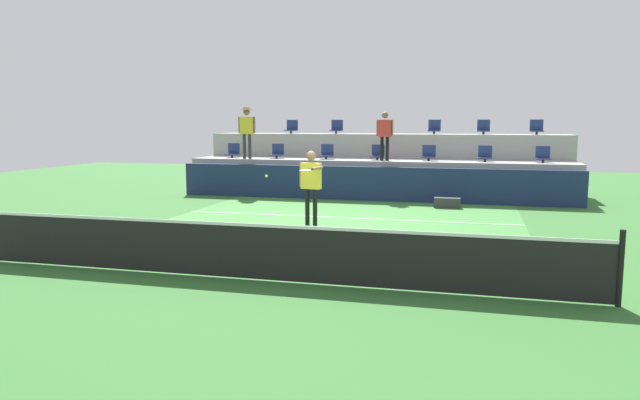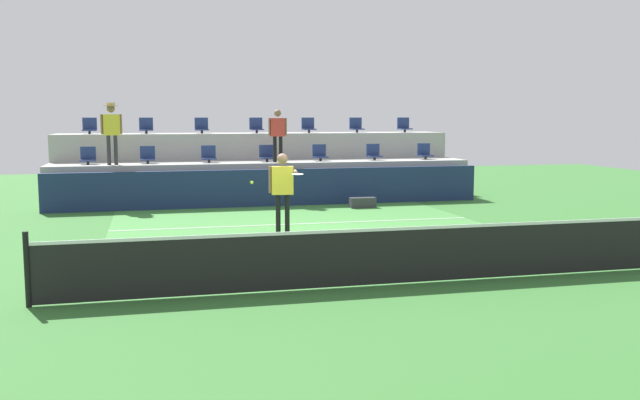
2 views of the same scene
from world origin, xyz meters
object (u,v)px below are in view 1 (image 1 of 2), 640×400
object	(u,v)px
stadium_chair_lower_center	(378,154)
stadium_chair_upper_far_right	(537,128)
stadium_chair_upper_left	(292,128)
tennis_ball	(266,176)
stadium_chair_lower_right	(485,155)
stadium_chair_upper_mid_right	(434,128)
tennis_player	(311,179)
stadium_chair_lower_mid_left	(327,153)
stadium_chair_lower_left	(277,152)
stadium_chair_lower_mid_right	(429,154)
stadium_chair_lower_far_right	(543,156)
spectator_with_hat	(247,127)
stadium_chair_upper_right	(484,128)
stadium_chair_lower_far_left	(233,152)
stadium_chair_upper_mid_left	(337,128)
stadium_chair_upper_far_left	(249,128)
stadium_chair_upper_center	(385,128)
spectator_leaning_on_rail	(385,132)
equipment_bag	(447,203)

from	to	relation	value
stadium_chair_lower_center	stadium_chair_upper_far_right	world-z (taller)	stadium_chair_upper_far_right
stadium_chair_upper_left	tennis_ball	world-z (taller)	stadium_chair_upper_left
stadium_chair_lower_right	stadium_chair_upper_mid_right	world-z (taller)	stadium_chair_upper_mid_right
tennis_player	stadium_chair_lower_mid_left	bearing A→B (deg)	100.58
stadium_chair_lower_left	tennis_ball	distance (m)	7.33
stadium_chair_lower_mid_right	stadium_chair_upper_mid_right	world-z (taller)	stadium_chair_upper_mid_right
stadium_chair_lower_far_right	spectator_with_hat	xyz separation A→B (m)	(-9.91, -0.38, 0.90)
stadium_chair_lower_mid_left	stadium_chair_lower_center	bearing A→B (deg)	0.00
stadium_chair_upper_left	stadium_chair_upper_right	distance (m)	7.12
stadium_chair_lower_far_left	stadium_chair_upper_mid_left	size ratio (longest dim) A/B	1.00
stadium_chair_upper_left	spectator_with_hat	world-z (taller)	spectator_with_hat
stadium_chair_upper_far_left	tennis_player	distance (m)	9.32
stadium_chair_upper_center	spectator_leaning_on_rail	world-z (taller)	spectator_leaning_on_rail
stadium_chair_lower_far_right	stadium_chair_upper_mid_left	size ratio (longest dim) A/B	1.00
stadium_chair_lower_center	stadium_chair_upper_center	bearing A→B (deg)	91.37
stadium_chair_lower_center	stadium_chair_upper_mid_right	xyz separation A→B (m)	(1.76, 1.80, 0.85)
tennis_ball	stadium_chair_upper_far_right	bearing A→B (deg)	52.66
stadium_chair_upper_center	stadium_chair_lower_mid_left	bearing A→B (deg)	-134.25
tennis_player	equipment_bag	xyz separation A→B (m)	(3.11, 3.89, -0.98)
stadium_chair_upper_far_right	stadium_chair_upper_mid_right	bearing A→B (deg)	180.00
stadium_chair_upper_mid_left	stadium_chair_lower_far_left	bearing A→B (deg)	-152.51
stadium_chair_upper_far_left	stadium_chair_upper_center	world-z (taller)	same
stadium_chair_upper_mid_right	spectator_with_hat	distance (m)	6.73
stadium_chair_lower_mid_right	stadium_chair_upper_far_right	bearing A→B (deg)	27.04
stadium_chair_upper_mid_left	stadium_chair_lower_mid_left	bearing A→B (deg)	-87.81
stadium_chair_lower_far_left	stadium_chair_upper_center	world-z (taller)	stadium_chair_upper_center
stadium_chair_lower_mid_left	spectator_with_hat	bearing A→B (deg)	-172.23
stadium_chair_upper_center	stadium_chair_upper_far_right	bearing A→B (deg)	0.00
stadium_chair_lower_right	stadium_chair_lower_center	bearing A→B (deg)	180.00
stadium_chair_upper_far_left	tennis_player	xyz separation A→B (m)	(4.74, -7.93, -1.18)
stadium_chair_upper_far_right	equipment_bag	world-z (taller)	stadium_chair_upper_far_right
stadium_chair_lower_mid_left	stadium_chair_lower_mid_right	xyz separation A→B (m)	(3.52, 0.00, 0.00)
stadium_chair_upper_far_right	stadium_chair_lower_right	bearing A→B (deg)	-133.65
spectator_leaning_on_rail	tennis_ball	xyz separation A→B (m)	(-1.77, -6.63, -0.94)
tennis_player	stadium_chair_upper_right	bearing A→B (deg)	62.53
stadium_chair_lower_far_right	stadium_chair_upper_left	xyz separation A→B (m)	(-8.94, 1.80, 0.85)
stadium_chair_lower_left	tennis_ball	world-z (taller)	stadium_chair_lower_left
stadium_chair_lower_mid_left	tennis_ball	xyz separation A→B (m)	(0.32, -7.01, -0.19)
stadium_chair_upper_right	spectator_with_hat	world-z (taller)	spectator_with_hat
spectator_leaning_on_rail	equipment_bag	distance (m)	3.53
stadium_chair_upper_center	stadium_chair_upper_far_right	world-z (taller)	same
stadium_chair_lower_left	stadium_chair_lower_right	xyz separation A→B (m)	(7.15, 0.00, 0.00)
equipment_bag	stadium_chair_lower_far_right	bearing A→B (deg)	38.31
stadium_chair_lower_mid_left	stadium_chair_upper_mid_right	distance (m)	4.08
stadium_chair_upper_mid_right	stadium_chair_upper_mid_left	bearing A→B (deg)	180.00
stadium_chair_upper_far_left	stadium_chair_upper_left	world-z (taller)	same
stadium_chair_lower_center	stadium_chair_upper_mid_left	world-z (taller)	stadium_chair_upper_mid_left
stadium_chair_lower_far_left	stadium_chair_lower_center	size ratio (longest dim) A/B	1.00
stadium_chair_lower_right	stadium_chair_upper_far_right	xyz separation A→B (m)	(1.72, 1.80, 0.85)
stadium_chair_upper_left	equipment_bag	world-z (taller)	stadium_chair_upper_left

